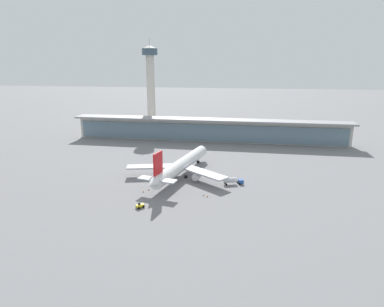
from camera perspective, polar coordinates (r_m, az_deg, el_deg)
The scene contains 11 objects.
ground_plane at distance 150.73m, azimuth -0.94°, elevation -4.25°, with size 1200.00×1200.00×0.00m, color slate.
airliner_on_stand at distance 151.60m, azimuth -1.92°, elevation -2.02°, with size 48.05×63.32×16.96m.
service_truck_near_nose_blue at distance 143.70m, azimuth 6.97°, elevation -4.63°, with size 8.87×4.83×2.95m.
service_truck_under_wing_blue at distance 160.16m, azimuth 1.46°, elevation -2.75°, with size 3.30×3.11×2.05m.
service_truck_mid_apron_yellow at distance 121.73m, azimuth -8.93°, elevation -8.85°, with size 3.20×3.25×2.05m.
terminal_building at distance 222.65m, azimuth 2.81°, elevation 4.16°, with size 183.60×12.80×15.20m.
control_tower at distance 268.30m, azimuth -7.13°, elevation 12.36°, with size 12.00×12.00×69.22m.
safety_cone_alpha at distance 135.74m, azimuth -8.35°, elevation -6.50°, with size 0.62×0.62×0.70m.
safety_cone_bravo at distance 130.03m, azimuth 2.67°, elevation -7.34°, with size 0.62×0.62×0.70m.
safety_cone_charlie at distance 131.11m, azimuth 2.02°, elevation -7.14°, with size 0.62×0.62×0.70m.
safety_cone_delta at distance 137.60m, azimuth -7.43°, elevation -6.17°, with size 0.62×0.62×0.70m.
Camera 1 is at (26.96, -139.70, 49.76)m, focal length 31.02 mm.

